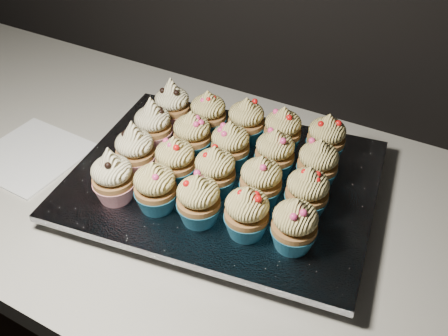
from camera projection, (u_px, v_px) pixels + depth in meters
name	position (u px, v px, depth m)	size (l,w,h in m)	color
worktop	(326.00, 243.00, 0.75)	(2.44, 0.64, 0.04)	silver
napkin	(31.00, 155.00, 0.88)	(0.17, 0.17, 0.00)	white
baking_tray	(224.00, 187.00, 0.81)	(0.43, 0.33, 0.02)	black
foil_lining	(224.00, 179.00, 0.79)	(0.47, 0.37, 0.01)	silver
cupcake_0	(113.00, 177.00, 0.73)	(0.06, 0.06, 0.10)	#AD1828
cupcake_1	(155.00, 187.00, 0.71)	(0.06, 0.06, 0.08)	#1C6585
cupcake_2	(199.00, 200.00, 0.69)	(0.06, 0.06, 0.08)	#1C6585
cupcake_3	(247.00, 213.00, 0.67)	(0.06, 0.06, 0.08)	#1C6585
cupcake_4	(294.00, 225.00, 0.65)	(0.06, 0.06, 0.08)	#1C6585
cupcake_5	(135.00, 150.00, 0.78)	(0.06, 0.06, 0.10)	#AD1828
cupcake_6	(175.00, 161.00, 0.76)	(0.06, 0.06, 0.08)	#1C6585
cupcake_7	(215.00, 171.00, 0.74)	(0.06, 0.06, 0.08)	#1C6585
cupcake_8	(261.00, 181.00, 0.72)	(0.06, 0.06, 0.08)	#1C6585
cupcake_9	(307.00, 192.00, 0.70)	(0.06, 0.06, 0.08)	#1C6585
cupcake_10	(153.00, 125.00, 0.83)	(0.06, 0.06, 0.10)	#AD1828
cupcake_11	(192.00, 135.00, 0.81)	(0.06, 0.06, 0.08)	#1C6585
cupcake_12	(230.00, 145.00, 0.79)	(0.06, 0.06, 0.08)	#1C6585
cupcake_13	(275.00, 153.00, 0.77)	(0.06, 0.06, 0.08)	#1C6585
cupcake_14	(318.00, 164.00, 0.75)	(0.06, 0.06, 0.08)	#1C6585
cupcake_15	(172.00, 105.00, 0.88)	(0.06, 0.06, 0.10)	#AD1828
cupcake_16	(208.00, 114.00, 0.86)	(0.06, 0.06, 0.08)	#1C6585
cupcake_17	(246.00, 121.00, 0.84)	(0.06, 0.06, 0.08)	#1C6585
cupcake_18	(283.00, 131.00, 0.82)	(0.06, 0.06, 0.08)	#1C6585
cupcake_19	(326.00, 138.00, 0.80)	(0.06, 0.06, 0.08)	#1C6585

